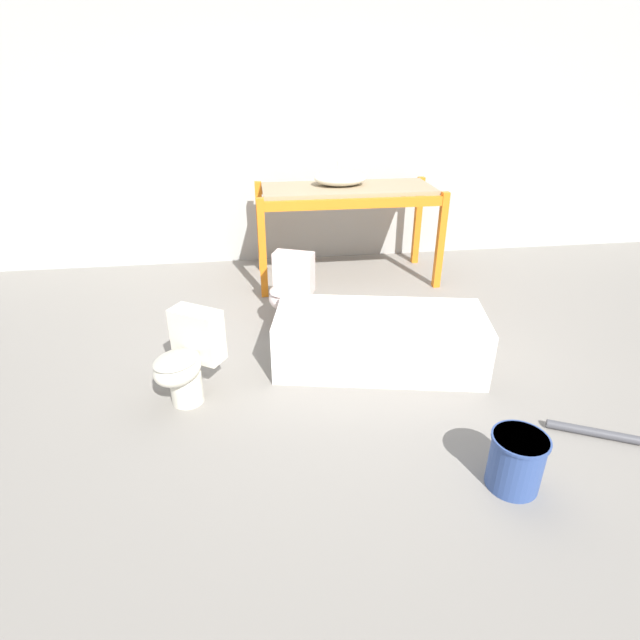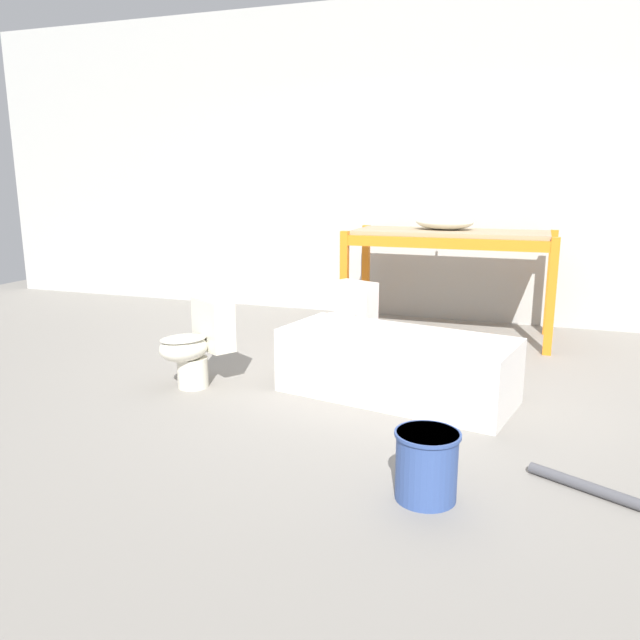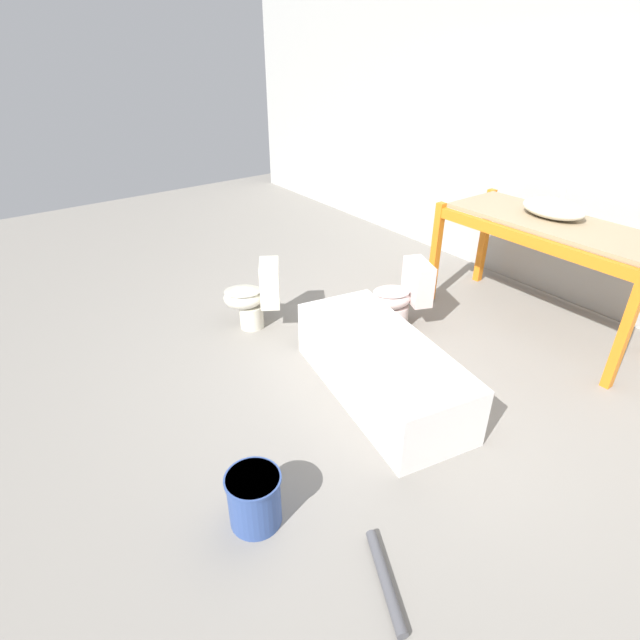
{
  "view_description": "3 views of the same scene",
  "coord_description": "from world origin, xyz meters",
  "px_view_note": "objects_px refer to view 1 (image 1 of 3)",
  "views": [
    {
      "loc": [
        -0.7,
        -3.45,
        2.05
      ],
      "look_at": [
        -0.3,
        -0.54,
        0.57
      ],
      "focal_mm": 28.0,
      "sensor_mm": 36.0,
      "label": 1
    },
    {
      "loc": [
        1.04,
        -4.22,
        1.46
      ],
      "look_at": [
        -0.31,
        -0.39,
        0.53
      ],
      "focal_mm": 35.0,
      "sensor_mm": 36.0,
      "label": 2
    },
    {
      "loc": [
        2.31,
        -2.38,
        2.33
      ],
      "look_at": [
        -0.29,
        -0.45,
        0.46
      ],
      "focal_mm": 28.0,
      "sensor_mm": 36.0,
      "label": 3
    }
  ],
  "objects_px": {
    "bucket_white": "(516,460)",
    "toilet_far": "(290,290)",
    "sink_basin": "(340,178)",
    "bathtub_main": "(379,336)",
    "toilet_near": "(187,358)"
  },
  "relations": [
    {
      "from": "toilet_near",
      "to": "bucket_white",
      "type": "height_order",
      "value": "toilet_near"
    },
    {
      "from": "toilet_far",
      "to": "bathtub_main",
      "type": "bearing_deg",
      "value": -30.22
    },
    {
      "from": "bucket_white",
      "to": "toilet_far",
      "type": "bearing_deg",
      "value": 116.09
    },
    {
      "from": "bathtub_main",
      "to": "toilet_near",
      "type": "distance_m",
      "value": 1.4
    },
    {
      "from": "bathtub_main",
      "to": "toilet_far",
      "type": "xyz_separation_m",
      "value": [
        -0.61,
        0.82,
        0.06
      ]
    },
    {
      "from": "bathtub_main",
      "to": "sink_basin",
      "type": "bearing_deg",
      "value": 101.01
    },
    {
      "from": "toilet_near",
      "to": "toilet_far",
      "type": "relative_size",
      "value": 1.0
    },
    {
      "from": "toilet_far",
      "to": "bucket_white",
      "type": "relative_size",
      "value": 1.89
    },
    {
      "from": "bathtub_main",
      "to": "toilet_far",
      "type": "height_order",
      "value": "toilet_far"
    },
    {
      "from": "toilet_near",
      "to": "toilet_far",
      "type": "xyz_separation_m",
      "value": [
        0.77,
        1.05,
        0.0
      ]
    },
    {
      "from": "bathtub_main",
      "to": "toilet_far",
      "type": "relative_size",
      "value": 2.67
    },
    {
      "from": "toilet_far",
      "to": "bucket_white",
      "type": "bearing_deg",
      "value": -40.78
    },
    {
      "from": "sink_basin",
      "to": "bucket_white",
      "type": "relative_size",
      "value": 1.63
    },
    {
      "from": "toilet_near",
      "to": "bucket_white",
      "type": "distance_m",
      "value": 2.11
    },
    {
      "from": "toilet_near",
      "to": "sink_basin",
      "type": "bearing_deg",
      "value": 88.91
    }
  ]
}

